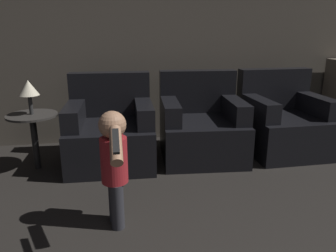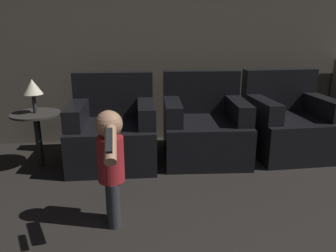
% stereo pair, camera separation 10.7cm
% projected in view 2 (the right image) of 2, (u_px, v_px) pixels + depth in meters
% --- Properties ---
extents(wall_back, '(8.40, 0.05, 2.60)m').
position_uv_depth(wall_back, '(179.00, 29.00, 3.77)').
color(wall_back, '#51493F').
rests_on(wall_back, ground_plane).
extents(armchair_left, '(0.86, 0.86, 0.87)m').
position_uv_depth(armchair_left, '(113.00, 131.00, 3.30)').
color(armchair_left, black).
rests_on(armchair_left, ground_plane).
extents(armchair_middle, '(0.89, 0.90, 0.87)m').
position_uv_depth(armchair_middle, '(204.00, 128.00, 3.42)').
color(armchair_middle, black).
rests_on(armchair_middle, ground_plane).
extents(armchair_right, '(0.84, 0.84, 0.87)m').
position_uv_depth(armchair_right, '(288.00, 125.00, 3.54)').
color(armchair_right, black).
rests_on(armchair_right, ground_plane).
extents(person_toddler, '(0.18, 0.56, 0.81)m').
position_uv_depth(person_toddler, '(111.00, 160.00, 2.15)').
color(person_toddler, '#28282D').
rests_on(person_toddler, ground_plane).
extents(side_table, '(0.46, 0.46, 0.54)m').
position_uv_depth(side_table, '(37.00, 122.00, 3.12)').
color(side_table, black).
rests_on(side_table, ground_plane).
extents(lamp, '(0.18, 0.18, 0.32)m').
position_uv_depth(lamp, '(32.00, 88.00, 3.03)').
color(lamp, '#262626').
rests_on(lamp, side_table).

